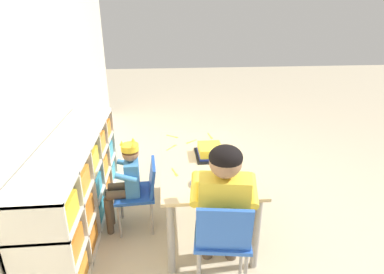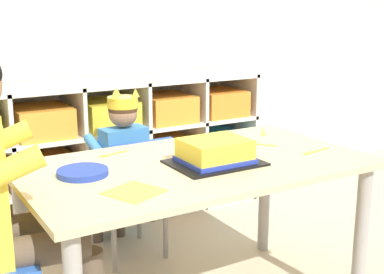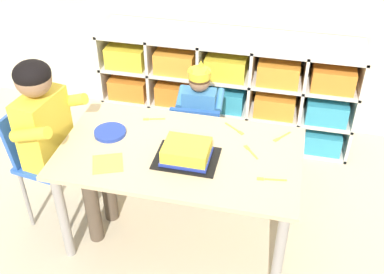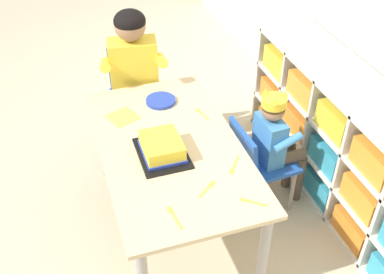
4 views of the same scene
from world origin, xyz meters
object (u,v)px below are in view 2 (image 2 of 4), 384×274
at_px(fork_at_table_front_edge, 315,151).
at_px(classroom_chair_blue, 132,188).
at_px(child_with_crown, 120,153).
at_px(fork_scattered_mid_table, 259,144).
at_px(fork_near_child_seat, 112,154).
at_px(fork_by_napkin, 263,132).
at_px(paper_plate_stack, 83,172).
at_px(birthday_cake_on_tray, 215,153).
at_px(adult_helper_seated, 0,185).
at_px(activity_table, 195,184).
at_px(fork_beside_plate_stack, 214,138).

bearing_deg(fork_at_table_front_edge, classroom_chair_blue, 119.51).
relative_size(child_with_crown, fork_scattered_mid_table, 7.48).
bearing_deg(fork_scattered_mid_table, fork_near_child_seat, -144.29).
xyz_separation_m(fork_by_napkin, fork_near_child_seat, (-0.73, 0.01, 0.00)).
height_order(paper_plate_stack, fork_near_child_seat, paper_plate_stack).
bearing_deg(fork_by_napkin, fork_near_child_seat, 126.80).
distance_m(birthday_cake_on_tray, paper_plate_stack, 0.48).
relative_size(classroom_chair_blue, fork_scattered_mid_table, 5.56).
distance_m(birthday_cake_on_tray, fork_near_child_seat, 0.41).
relative_size(fork_at_table_front_edge, fork_scattered_mid_table, 1.35).
distance_m(fork_at_table_front_edge, fork_scattered_mid_table, 0.23).
height_order(classroom_chair_blue, fork_at_table_front_edge, fork_at_table_front_edge).
bearing_deg(fork_near_child_seat, birthday_cake_on_tray, -63.11).
xyz_separation_m(paper_plate_stack, fork_scattered_mid_table, (0.77, 0.02, -0.01)).
xyz_separation_m(adult_helper_seated, fork_by_napkin, (1.20, 0.27, -0.04)).
height_order(fork_by_napkin, fork_near_child_seat, same).
relative_size(adult_helper_seated, fork_near_child_seat, 8.38).
distance_m(activity_table, classroom_chair_blue, 0.56).
bearing_deg(adult_helper_seated, fork_by_napkin, -68.91).
distance_m(child_with_crown, paper_plate_stack, 0.70).
xyz_separation_m(paper_plate_stack, fork_at_table_front_edge, (0.89, -0.18, -0.01)).
bearing_deg(activity_table, fork_scattered_mid_table, 12.73).
relative_size(child_with_crown, fork_near_child_seat, 6.43).
xyz_separation_m(activity_table, fork_beside_plate_stack, (0.25, 0.26, 0.09)).
xyz_separation_m(classroom_chair_blue, child_with_crown, (-0.01, 0.11, 0.14)).
bearing_deg(birthday_cake_on_tray, fork_near_child_seat, 131.92).
xyz_separation_m(child_with_crown, fork_at_table_front_edge, (0.51, -0.76, 0.12)).
bearing_deg(classroom_chair_blue, fork_beside_plate_stack, 131.57).
bearing_deg(fork_near_child_seat, fork_scattered_mid_table, -31.29).
height_order(child_with_crown, paper_plate_stack, child_with_crown).
height_order(paper_plate_stack, fork_at_table_front_edge, paper_plate_stack).
bearing_deg(fork_scattered_mid_table, activity_table, -115.31).
xyz_separation_m(paper_plate_stack, fork_by_napkin, (0.92, 0.18, -0.01)).
xyz_separation_m(adult_helper_seated, fork_near_child_seat, (0.47, 0.28, -0.04)).
bearing_deg(adult_helper_seated, fork_at_table_front_edge, -85.96).
height_order(activity_table, fork_by_napkin, fork_by_napkin).
height_order(adult_helper_seated, fork_at_table_front_edge, adult_helper_seated).
relative_size(child_with_crown, paper_plate_stack, 4.64).
height_order(adult_helper_seated, fork_beside_plate_stack, adult_helper_seated).
xyz_separation_m(fork_at_table_front_edge, fork_near_child_seat, (-0.71, 0.37, 0.00)).
bearing_deg(paper_plate_stack, classroom_chair_blue, 50.56).
distance_m(birthday_cake_on_tray, fork_scattered_mid_table, 0.34).
height_order(classroom_chair_blue, fork_beside_plate_stack, fork_beside_plate_stack).
xyz_separation_m(activity_table, paper_plate_stack, (-0.41, 0.06, 0.09)).
distance_m(child_with_crown, fork_by_napkin, 0.68).
xyz_separation_m(activity_table, child_with_crown, (-0.03, 0.64, -0.03)).
relative_size(paper_plate_stack, fork_by_napkin, 1.55).
bearing_deg(birthday_cake_on_tray, fork_by_napkin, 32.94).
height_order(fork_at_table_front_edge, fork_near_child_seat, same).
height_order(fork_by_napkin, fork_beside_plate_stack, same).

